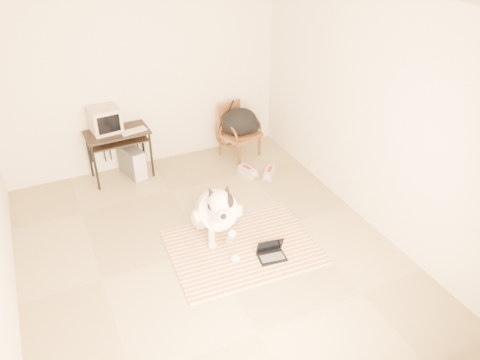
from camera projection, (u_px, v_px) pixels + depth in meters
floor at (206, 249)px, 5.34m from camera, size 4.50×4.50×0.00m
ceiling at (193, 1)px, 3.91m from camera, size 4.50×4.50×0.00m
wall_back at (141, 74)px, 6.35m from camera, size 4.50×0.00×4.50m
wall_front at (331, 296)px, 2.90m from camera, size 4.50×0.00×4.50m
wall_right at (364, 109)px, 5.35m from camera, size 0.00×4.50×4.50m
rug at (242, 247)px, 5.35m from camera, size 1.70×1.34×0.02m
dog at (217, 211)px, 5.37m from camera, size 0.60×1.20×0.86m
laptop at (271, 252)px, 5.18m from camera, size 0.33×0.26×0.21m
computer_desk at (118, 139)px, 6.36m from camera, size 0.86×0.50×0.70m
crt_monitor at (105, 120)px, 6.25m from camera, size 0.41×0.40×0.34m
desk_keyboard at (134, 131)px, 6.31m from camera, size 0.37×0.19×0.02m
pc_tower at (133, 162)px, 6.60m from camera, size 0.30×0.50×0.43m
rattan_chair at (238, 131)px, 7.05m from camera, size 0.65×0.64×0.78m
backpack at (241, 123)px, 6.93m from camera, size 0.60×0.46×0.41m
sneaker_left at (248, 171)px, 6.71m from camera, size 0.21×0.33×0.11m
sneaker_right at (269, 173)px, 6.67m from camera, size 0.30×0.31×0.11m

